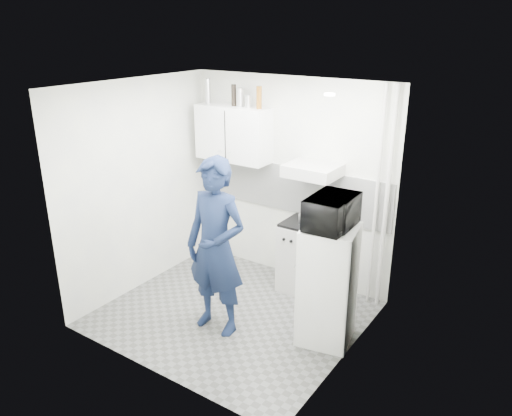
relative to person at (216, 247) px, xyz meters
The scene contains 22 objects.
floor 1.02m from the person, 93.83° to the left, with size 2.80×2.80×0.00m, color #5B5B59.
ceiling 1.66m from the person, 93.83° to the left, with size 2.80×2.80×0.00m, color white.
wall_back 1.58m from the person, 90.74° to the left, with size 2.80×2.80×0.00m, color white.
wall_left 1.49m from the person, 168.13° to the left, with size 2.60×2.60×0.00m, color white.
wall_right 1.45m from the person, 12.20° to the left, with size 2.60×2.60×0.00m, color white.
person is the anchor object (origin of this frame).
stove 1.45m from the person, 73.93° to the left, with size 0.55×0.55×0.88m, color beige.
fridge 1.22m from the person, 23.75° to the left, with size 0.53×0.53×1.29m, color white.
stove_top 1.35m from the person, 73.93° to the left, with size 0.53×0.53×0.03m, color black.
saucepan 1.32m from the person, 72.74° to the left, with size 0.20×0.20×0.11m, color silver.
microwave 1.27m from the person, 23.75° to the left, with size 0.40×0.59×0.32m, color black.
bottle_a 2.28m from the person, 130.50° to the left, with size 0.07×0.07×0.31m, color silver.
bottle_d 2.08m from the person, 118.86° to the left, with size 0.06×0.06×0.27m, color black.
canister_a 2.03m from the person, 115.83° to the left, with size 0.09×0.09×0.23m, color silver.
canister_b 1.97m from the person, 111.51° to the left, with size 0.08×0.08×0.15m, color silver.
bottle_e 1.97m from the person, 105.35° to the left, with size 0.07×0.07×0.27m, color brown.
upper_cabinet 1.80m from the person, 119.28° to the left, with size 1.00×0.35×0.70m, color white.
range_hood 1.49m from the person, 71.68° to the left, with size 0.60×0.50×0.14m, color beige.
backsplash 1.55m from the person, 90.75° to the left, with size 2.74×0.03×0.60m, color white.
pipe_a 1.98m from the person, 48.92° to the left, with size 0.05×0.05×2.60m, color beige.
pipe_b 1.90m from the person, 51.69° to the left, with size 0.04×0.04×2.60m, color beige.
ceiling_spot_fixture 1.94m from the person, 26.96° to the left, with size 0.10×0.10×0.02m, color white.
Camera 1 is at (3.03, -4.00, 3.19)m, focal length 35.00 mm.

